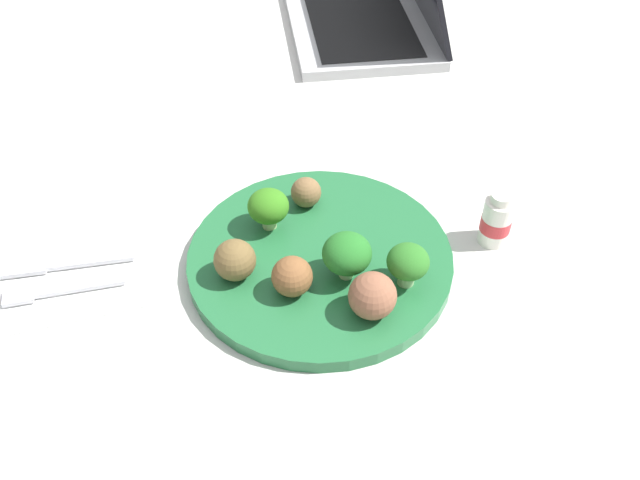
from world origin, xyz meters
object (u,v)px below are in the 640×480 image
plate (320,259)px  meatball_mid_left (372,296)px  meatball_near_rim (235,260)px  meatball_center (292,276)px  yogurt_bottle (497,221)px  broccoli_floret_far_rim (268,207)px  broccoli_floret_front_right (347,254)px  meatball_back_left (303,193)px  fork (57,290)px  broccoli_floret_back_left (408,263)px  laptop (374,3)px  knife (57,265)px  napkin (66,279)px

plate → meatball_mid_left: 0.10m
meatball_near_rim → meatball_mid_left: bearing=149.0°
meatball_center → yogurt_bottle: size_ratio=0.63×
meatball_center → broccoli_floret_far_rim: bearing=-84.6°
broccoli_floret_front_right → broccoli_floret_far_rim: bearing=-53.1°
broccoli_floret_far_rim → meatball_back_left: broccoli_floret_far_rim is taller
fork → meatball_near_rim: bearing=172.9°
meatball_mid_left → fork: (0.30, -0.10, -0.03)m
plate → broccoli_floret_far_rim: (0.05, -0.05, 0.04)m
plate → meatball_near_rim: meatball_near_rim is taller
broccoli_floret_back_left → meatball_center: size_ratio=1.15×
meatball_back_left → plate: bearing=92.1°
meatball_mid_left → laptop: (-0.16, -0.60, -0.00)m
knife → broccoli_floret_back_left: bearing=163.8°
broccoli_floret_back_left → laptop: size_ratio=0.14×
broccoli_floret_far_rim → knife: bearing=1.8°
plate → yogurt_bottle: yogurt_bottle is taller
broccoli_floret_back_left → meatball_near_rim: (0.17, -0.04, -0.01)m
broccoli_floret_back_left → meatball_mid_left: bearing=35.2°
broccoli_floret_back_left → meatball_center: bearing=-5.6°
meatball_center → meatball_near_rim: meatball_near_rim is taller
meatball_center → yogurt_bottle: (-0.23, -0.04, -0.01)m
meatball_mid_left → laptop: laptop is taller
meatball_mid_left → fork: meatball_mid_left is taller
broccoli_floret_front_right → meatball_mid_left: broccoli_floret_front_right is taller
plate → meatball_mid_left: bearing=111.0°
broccoli_floret_back_left → fork: broccoli_floret_back_left is taller
plate → meatball_near_rim: bearing=8.5°
broccoli_floret_back_left → meatball_center: (0.11, -0.01, -0.01)m
broccoli_floret_front_right → meatball_center: broccoli_floret_front_right is taller
napkin → knife: (0.01, -0.02, 0.00)m
broccoli_floret_front_right → laptop: laptop is taller
napkin → yogurt_bottle: (-0.46, 0.03, 0.03)m
broccoli_floret_back_left → meatball_near_rim: size_ratio=1.10×
meatball_near_rim → knife: meatball_near_rim is taller
fork → laptop: (-0.46, -0.51, 0.03)m
yogurt_bottle → napkin: bearing=-3.6°
meatball_near_rim → laptop: bearing=-117.8°
napkin → fork: bearing=71.3°
fork → napkin: bearing=-108.7°
broccoli_floret_far_rim → meatball_mid_left: 0.16m
meatball_center → meatball_mid_left: size_ratio=0.88×
plate → meatball_back_left: (0.00, -0.08, 0.03)m
plate → broccoli_floret_back_left: size_ratio=5.95×
knife → meatball_back_left: bearing=-172.4°
broccoli_floret_back_left → knife: size_ratio=0.32×
broccoli_floret_front_right → yogurt_bottle: size_ratio=0.79×
plate → fork: (0.27, -0.01, -0.00)m
meatball_near_rim → knife: 0.20m
meatball_mid_left → knife: size_ratio=0.32×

